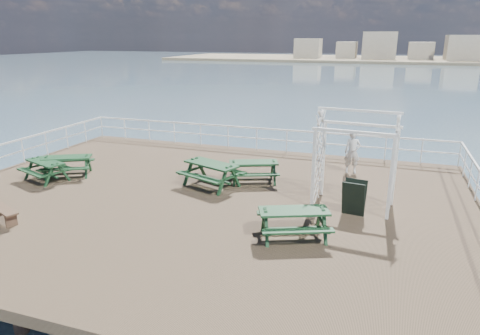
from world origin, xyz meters
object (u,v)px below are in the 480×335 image
object	(u,v)px
picnic_table_b	(211,169)
flat_bench_far	(3,211)
picnic_table_a	(67,162)
trellis_arbor	(355,165)
picnic_table_d	(46,166)
person	(352,152)
picnic_table_c	(254,167)
picnic_table_e	(294,217)

from	to	relation	value
picnic_table_b	flat_bench_far	world-z (taller)	picnic_table_b
picnic_table_a	trellis_arbor	size ratio (longest dim) A/B	0.72
picnic_table_a	trellis_arbor	bearing A→B (deg)	-25.33
picnic_table_d	trellis_arbor	size ratio (longest dim) A/B	0.67
person	flat_bench_far	bearing A→B (deg)	-147.29
picnic_table_c	picnic_table_d	xyz separation A→B (m)	(-7.50, -2.40, -0.02)
picnic_table_d	picnic_table_e	size ratio (longest dim) A/B	0.92
picnic_table_b	trellis_arbor	world-z (taller)	trellis_arbor
picnic_table_d	picnic_table_c	bearing A→B (deg)	37.17
picnic_table_d	flat_bench_far	bearing A→B (deg)	-45.95
picnic_table_e	picnic_table_b	bearing A→B (deg)	116.92
picnic_table_a	person	size ratio (longest dim) A/B	1.32
picnic_table_c	picnic_table_e	size ratio (longest dim) A/B	0.96
picnic_table_a	person	world-z (taller)	person
flat_bench_far	picnic_table_c	bearing A→B (deg)	67.66
picnic_table_a	flat_bench_far	xyz separation A→B (m)	(1.20, -4.20, -0.24)
trellis_arbor	person	world-z (taller)	trellis_arbor
picnic_table_d	picnic_table_e	bearing A→B (deg)	9.44
picnic_table_a	picnic_table_c	distance (m)	7.29
picnic_table_c	person	world-z (taller)	person
picnic_table_b	person	distance (m)	5.74
flat_bench_far	trellis_arbor	size ratio (longest dim) A/B	0.48
picnic_table_d	picnic_table_e	distance (m)	10.07
picnic_table_a	picnic_table_c	size ratio (longest dim) A/B	1.02
picnic_table_a	picnic_table_c	xyz separation A→B (m)	(7.09, 1.69, 0.00)
picnic_table_a	trellis_arbor	distance (m)	10.86
picnic_table_d	person	size ratio (longest dim) A/B	1.23
flat_bench_far	person	xyz separation A→B (m)	(9.29, 8.20, 0.54)
picnic_table_a	person	xyz separation A→B (m)	(10.48, 4.00, 0.30)
picnic_table_c	person	size ratio (longest dim) A/B	1.29
picnic_table_d	flat_bench_far	world-z (taller)	picnic_table_d
picnic_table_c	trellis_arbor	world-z (taller)	trellis_arbor
picnic_table_e	trellis_arbor	xyz separation A→B (m)	(1.31, 2.84, 0.81)
picnic_table_a	person	distance (m)	11.22
picnic_table_b	picnic_table_d	size ratio (longest dim) A/B	1.17
picnic_table_e	trellis_arbor	size ratio (longest dim) A/B	0.73
picnic_table_a	picnic_table_d	size ratio (longest dim) A/B	1.07
picnic_table_c	picnic_table_d	distance (m)	7.87
picnic_table_a	flat_bench_far	bearing A→B (deg)	-101.44
picnic_table_a	picnic_table_d	world-z (taller)	picnic_table_a
picnic_table_b	picnic_table_e	bearing A→B (deg)	-19.75
picnic_table_d	person	distance (m)	11.87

